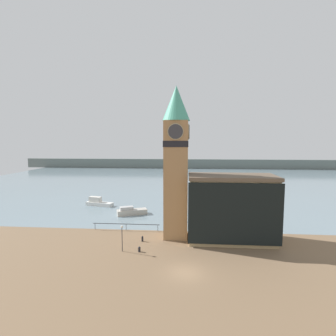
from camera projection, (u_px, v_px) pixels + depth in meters
ground_plane at (185, 273)px, 29.44m from camera, size 160.00×160.00×0.00m
water at (188, 179)px, 102.41m from camera, size 160.00×120.00×0.00m
far_shoreline at (188, 164)px, 141.82m from camera, size 180.00×3.00×5.00m
pier_railing at (126, 225)px, 43.34m from camera, size 11.18×0.08×1.09m
clock_tower at (176, 158)px, 39.30m from camera, size 4.07×4.07×22.85m
pier_building at (231, 208)px, 38.52m from camera, size 12.75×6.43×9.80m
boat_near at (131, 211)px, 52.56m from camera, size 6.17×3.94×1.70m
boat_far at (98, 202)px, 60.01m from camera, size 6.58×3.22×1.99m
mooring_bollard_near at (142, 239)px, 38.57m from camera, size 0.29×0.29×0.79m
mooring_bollard_far at (139, 249)px, 34.94m from camera, size 0.34×0.34×0.71m
lamp_post at (122, 233)px, 34.88m from camera, size 0.32×0.32×3.56m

